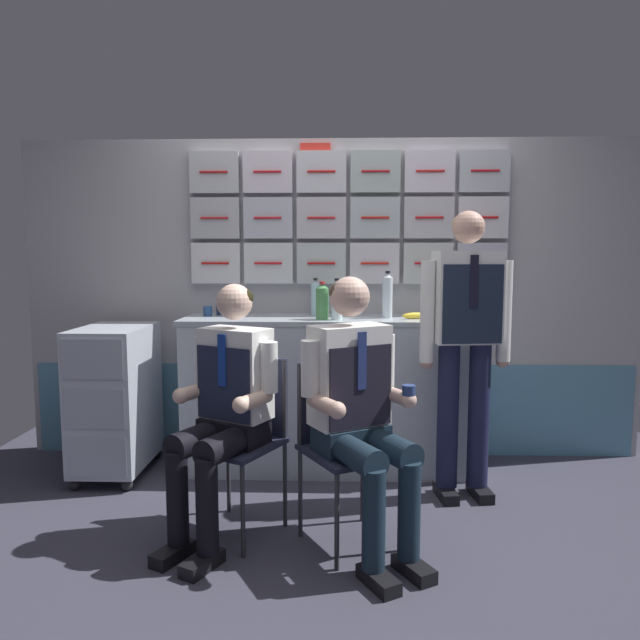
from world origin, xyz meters
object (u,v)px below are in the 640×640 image
snack_banana (414,316)px  crew_member_right (359,402)px  service_trolley (115,396)px  folding_chair_right (341,429)px  coffee_cup_spare (222,309)px  crew_member_standing (466,332)px  crew_member_left (225,402)px  folding_chair_left (246,423)px  water_bottle_tall (337,300)px

snack_banana → crew_member_right: bearing=-110.2°
service_trolley → snack_banana: (1.87, 0.11, 0.50)m
folding_chair_right → coffee_cup_spare: size_ratio=11.80×
crew_member_right → crew_member_standing: crew_member_standing is taller
crew_member_right → snack_banana: crew_member_right is taller
folding_chair_right → snack_banana: 1.11m
folding_chair_right → crew_member_left: bearing=-174.8°
crew_member_standing → folding_chair_right: bearing=-144.2°
coffee_cup_spare → snack_banana: 1.27m
folding_chair_left → snack_banana: (0.94, 0.80, 0.47)m
folding_chair_right → water_bottle_tall: bearing=91.7°
service_trolley → coffee_cup_spare: coffee_cup_spare is taller
service_trolley → folding_chair_right: size_ratio=1.08×
water_bottle_tall → snack_banana: water_bottle_tall is taller
crew_member_standing → coffee_cup_spare: 1.61m
folding_chair_right → crew_member_right: size_ratio=0.67×
crew_member_left → water_bottle_tall: crew_member_left is taller
water_bottle_tall → crew_member_right: bearing=-83.7°
crew_member_standing → water_bottle_tall: 0.80m
folding_chair_left → crew_member_right: crew_member_right is taller
snack_banana → service_trolley: bearing=-176.7°
crew_member_left → snack_banana: (1.02, 0.94, 0.32)m
crew_member_left → snack_banana: bearing=42.9°
crew_member_right → crew_member_standing: (0.62, 0.64, 0.24)m
folding_chair_right → crew_member_right: crew_member_right is taller
folding_chair_left → crew_member_right: 0.63m
folding_chair_right → snack_banana: bearing=62.7°
folding_chair_right → crew_member_right: 0.24m
crew_member_left → coffee_cup_spare: crew_member_left is taller
folding_chair_left → crew_member_left: 0.22m
folding_chair_left → crew_member_left: size_ratio=0.70×
service_trolley → crew_member_right: crew_member_right is taller
service_trolley → folding_chair_left: 1.16m
crew_member_left → service_trolley: bearing=135.7°
crew_member_right → snack_banana: size_ratio=7.45×
service_trolley → water_bottle_tall: 1.51m
folding_chair_left → coffee_cup_spare: 1.15m
crew_member_left → coffee_cup_spare: size_ratio=16.97×
service_trolley → crew_member_left: 1.21m
folding_chair_left → folding_chair_right: 0.49m
folding_chair_left → crew_member_standing: crew_member_standing is taller
folding_chair_left → crew_member_left: (-0.07, -0.15, 0.15)m
crew_member_right → folding_chair_right: bearing=120.2°
crew_member_standing → crew_member_right: bearing=-133.8°
folding_chair_left → coffee_cup_spare: coffee_cup_spare is taller
folding_chair_left → crew_member_standing: size_ratio=0.53×
crew_member_standing → coffee_cup_spare: (-1.49, 0.59, 0.07)m
water_bottle_tall → coffee_cup_spare: 0.82m
crew_member_standing → water_bottle_tall: size_ratio=6.36×
crew_member_left → crew_member_right: bearing=-8.0°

